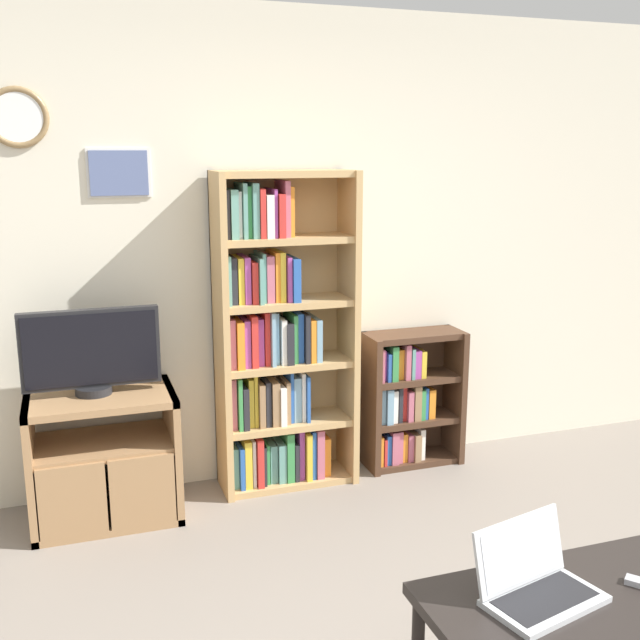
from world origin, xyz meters
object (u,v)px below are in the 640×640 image
(tv_stand, at_px, (104,457))
(coffee_table, at_px, (597,610))
(bookshelf_short, at_px, (406,400))
(television, at_px, (91,352))
(bookshelf_tall, at_px, (276,342))
(laptop, at_px, (534,580))

(tv_stand, height_order, coffee_table, tv_stand)
(bookshelf_short, bearing_deg, television, -176.29)
(bookshelf_tall, height_order, coffee_table, bookshelf_tall)
(laptop, bearing_deg, bookshelf_short, 62.27)
(tv_stand, xyz_separation_m, coffee_table, (1.43, -1.97, 0.08))
(bookshelf_tall, bearing_deg, television, -174.39)
(tv_stand, bearing_deg, bookshelf_short, 4.85)
(television, relative_size, bookshelf_short, 0.82)
(coffee_table, bearing_deg, bookshelf_tall, 102.96)
(laptop, bearing_deg, television, 109.44)
(television, distance_m, bookshelf_tall, 0.98)
(bookshelf_short, bearing_deg, laptop, -104.04)
(tv_stand, relative_size, television, 1.09)
(bookshelf_tall, bearing_deg, tv_stand, -172.24)
(television, bearing_deg, tv_stand, -51.12)
(bookshelf_tall, bearing_deg, laptop, -81.92)
(bookshelf_tall, xyz_separation_m, coffee_table, (0.48, -2.10, -0.41))
(bookshelf_short, height_order, coffee_table, bookshelf_short)
(laptop, bearing_deg, tv_stand, 109.33)
(coffee_table, xyz_separation_m, laptop, (-0.19, 0.07, 0.11))
(television, xyz_separation_m, bookshelf_tall, (0.97, 0.10, -0.06))
(bookshelf_short, relative_size, coffee_table, 0.73)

